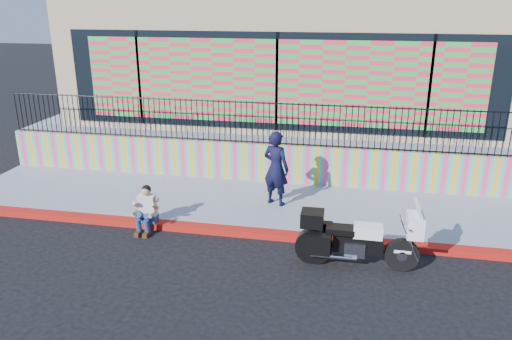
# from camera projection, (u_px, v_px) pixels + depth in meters

# --- Properties ---
(ground) EXTENTS (90.00, 90.00, 0.00)m
(ground) POSITION_uv_depth(u_px,v_px,m) (247.00, 235.00, 11.38)
(ground) COLOR black
(ground) RESTS_ON ground
(red_curb) EXTENTS (16.00, 0.30, 0.15)m
(red_curb) POSITION_uv_depth(u_px,v_px,m) (247.00, 232.00, 11.36)
(red_curb) COLOR #B90D12
(red_curb) RESTS_ON ground
(sidewalk) EXTENTS (16.00, 3.00, 0.15)m
(sidewalk) POSITION_uv_depth(u_px,v_px,m) (261.00, 205.00, 12.89)
(sidewalk) COLOR gray
(sidewalk) RESTS_ON ground
(mural_wall) EXTENTS (16.00, 0.20, 1.10)m
(mural_wall) POSITION_uv_depth(u_px,v_px,m) (271.00, 163.00, 14.17)
(mural_wall) COLOR #FF4373
(mural_wall) RESTS_ON sidewalk
(metal_fence) EXTENTS (15.80, 0.04, 1.20)m
(metal_fence) POSITION_uv_depth(u_px,v_px,m) (271.00, 123.00, 13.79)
(metal_fence) COLOR black
(metal_fence) RESTS_ON mural_wall
(elevated_platform) EXTENTS (16.00, 10.00, 1.25)m
(elevated_platform) POSITION_uv_depth(u_px,v_px,m) (293.00, 124.00, 18.93)
(elevated_platform) COLOR gray
(elevated_platform) RESTS_ON ground
(storefront_building) EXTENTS (14.00, 8.06, 4.00)m
(storefront_building) POSITION_uv_depth(u_px,v_px,m) (294.00, 54.00, 17.87)
(storefront_building) COLOR tan
(storefront_building) RESTS_ON elevated_platform
(police_motorcycle) EXTENTS (2.41, 0.80, 1.50)m
(police_motorcycle) POSITION_uv_depth(u_px,v_px,m) (356.00, 238.00, 9.90)
(police_motorcycle) COLOR black
(police_motorcycle) RESTS_ON ground
(police_officer) EXTENTS (0.82, 0.69, 1.92)m
(police_officer) POSITION_uv_depth(u_px,v_px,m) (276.00, 168.00, 12.46)
(police_officer) COLOR black
(police_officer) RESTS_ON sidewalk
(seated_man) EXTENTS (0.54, 0.71, 1.06)m
(seated_man) POSITION_uv_depth(u_px,v_px,m) (146.00, 213.00, 11.46)
(seated_man) COLOR navy
(seated_man) RESTS_ON ground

